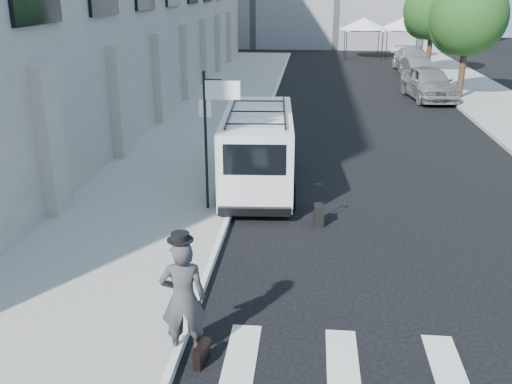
% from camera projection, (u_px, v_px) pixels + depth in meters
% --- Properties ---
extents(ground, '(120.00, 120.00, 0.00)m').
position_uv_depth(ground, '(307.00, 276.00, 11.56)').
color(ground, black).
rests_on(ground, ground).
extents(sidewalk_left, '(4.50, 48.00, 0.15)m').
position_uv_depth(sidewalk_left, '(221.00, 109.00, 26.91)').
color(sidewalk_left, gray).
rests_on(sidewalk_left, ground).
extents(sidewalk_right, '(4.00, 56.00, 0.15)m').
position_uv_depth(sidewalk_right, '(487.00, 99.00, 29.44)').
color(sidewalk_right, gray).
rests_on(sidewalk_right, ground).
extents(sign_pole, '(1.03, 0.07, 3.50)m').
position_uv_depth(sign_pole, '(214.00, 112.00, 13.88)').
color(sign_pole, black).
rests_on(sign_pole, sidewalk_left).
extents(tree_near, '(3.80, 3.83, 6.03)m').
position_uv_depth(tree_near, '(465.00, 20.00, 28.40)').
color(tree_near, black).
rests_on(tree_near, ground).
extents(tree_far, '(3.80, 3.83, 6.03)m').
position_uv_depth(tree_far, '(431.00, 12.00, 36.82)').
color(tree_far, black).
rests_on(tree_far, ground).
extents(tent_left, '(4.00, 4.00, 3.20)m').
position_uv_depth(tent_left, '(364.00, 24.00, 45.85)').
color(tent_left, black).
rests_on(tent_left, ground).
extents(tent_right, '(4.00, 4.00, 3.20)m').
position_uv_depth(tent_right, '(404.00, 24.00, 46.03)').
color(tent_right, black).
rests_on(tent_right, ground).
extents(businessman, '(0.79, 0.59, 1.98)m').
position_uv_depth(businessman, '(183.00, 298.00, 8.83)').
color(businessman, '#38383A').
rests_on(businessman, ground).
extents(briefcase, '(0.20, 0.45, 0.34)m').
position_uv_depth(briefcase, '(202.00, 354.00, 8.84)').
color(briefcase, black).
rests_on(briefcase, ground).
extents(suitcase, '(0.25, 0.38, 1.02)m').
position_uv_depth(suitcase, '(319.00, 215.00, 13.98)').
color(suitcase, black).
rests_on(suitcase, ground).
extents(cargo_van, '(2.34, 5.93, 2.20)m').
position_uv_depth(cargo_van, '(258.00, 148.00, 16.46)').
color(cargo_van, white).
rests_on(cargo_van, ground).
extents(parked_car_a, '(2.55, 5.18, 1.70)m').
position_uv_depth(parked_car_a, '(429.00, 83.00, 29.38)').
color(parked_car_a, gray).
rests_on(parked_car_a, ground).
extents(parked_car_b, '(1.79, 4.14, 1.33)m').
position_uv_depth(parked_car_b, '(417.00, 69.00, 35.89)').
color(parked_car_b, '#4B4E52').
rests_on(parked_car_b, ground).
extents(parked_car_c, '(2.25, 5.48, 1.59)m').
position_uv_depth(parked_car_c, '(412.00, 60.00, 39.06)').
color(parked_car_c, '#9B9EA2').
rests_on(parked_car_c, ground).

